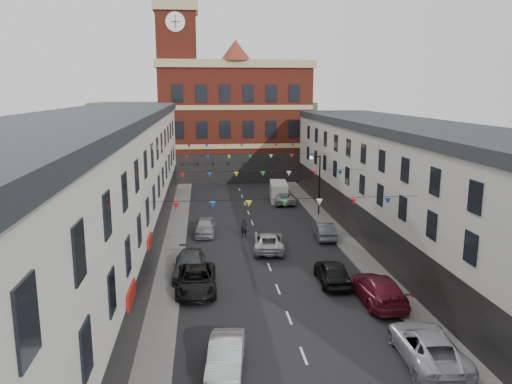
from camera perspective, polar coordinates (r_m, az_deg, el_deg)
name	(u,v)px	position (r m, az deg, el deg)	size (l,w,h in m)	color
ground	(269,267)	(35.35, 1.54, -8.57)	(160.00, 160.00, 0.00)	black
pavement_left	(171,260)	(37.00, -9.64, -7.69)	(1.80, 64.00, 0.15)	#605E5B
pavement_right	(356,254)	(38.64, 11.40, -6.91)	(1.80, 64.00, 0.15)	#605E5B
terrace_left	(95,193)	(35.33, -17.94, -0.14)	(8.40, 56.00, 10.70)	beige
terrace_right	(429,193)	(38.30, 19.11, -0.10)	(8.40, 56.00, 9.70)	beige
civic_building	(234,119)	(71.10, -2.56, 8.28)	(20.60, 13.30, 18.50)	maroon
clock_tower	(178,69)	(68.02, -8.95, 13.74)	(5.60, 5.60, 30.00)	maroon
distant_hill	(205,129)	(95.17, -5.89, 7.16)	(40.00, 14.00, 10.00)	#345125
street_lamp	(317,177)	(48.88, 6.99, 1.73)	(1.10, 0.36, 6.00)	black
car_left_b	(226,356)	(23.09, -3.47, -18.23)	(1.48, 4.25, 1.40)	#A9ADB1
car_left_c	(196,280)	(31.29, -6.84, -9.97)	(2.41, 5.23, 1.45)	black
car_left_d	(190,265)	(33.81, -7.58, -8.29)	(2.09, 5.13, 1.49)	#3A3D41
car_left_e	(205,226)	(43.01, -5.84, -3.94)	(1.71, 4.25, 1.45)	gray
car_right_b	(427,346)	(24.98, 19.00, -16.30)	(2.49, 5.40, 1.50)	#B5B6BE
car_right_c	(378,289)	(30.45, 13.73, -10.70)	(2.25, 5.54, 1.61)	maroon
car_right_d	(332,272)	(32.63, 8.73, -9.04)	(1.80, 4.48, 1.53)	black
car_right_e	(324,230)	(42.13, 7.83, -4.38)	(1.44, 4.13, 1.36)	#555A5E
car_right_f	(283,197)	(54.60, 3.13, -0.62)	(2.25, 4.87, 1.35)	#9FA2A4
moving_car	(269,241)	(38.75, 1.46, -5.67)	(2.31, 5.01, 1.39)	#B1B2B8
white_van	(279,192)	(55.95, 2.60, 0.05)	(1.78, 4.63, 2.05)	silver
pedestrian	(244,228)	(42.19, -1.38, -4.11)	(0.57, 0.37, 1.56)	black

